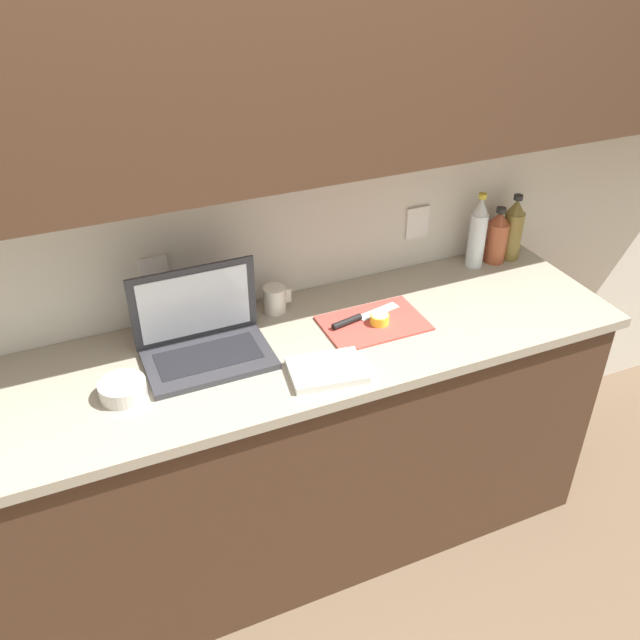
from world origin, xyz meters
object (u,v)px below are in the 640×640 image
object	(u,v)px
bottle_green_soda	(478,233)
bottle_water_clear	(513,230)
cutting_board	(374,323)
measuring_cup	(275,299)
lemon_half_cut	(379,319)
laptop	(203,336)
bowl_white	(123,389)
bottle_oil_tall	(497,237)
knife	(355,319)

from	to	relation	value
bottle_green_soda	bottle_water_clear	bearing A→B (deg)	-0.00
cutting_board	measuring_cup	world-z (taller)	measuring_cup
bottle_water_clear	lemon_half_cut	bearing A→B (deg)	-161.86
laptop	bowl_white	bearing A→B (deg)	-157.08
laptop	bottle_oil_tall	world-z (taller)	laptop
bottle_green_soda	bowl_white	distance (m)	1.38
cutting_board	bottle_water_clear	size ratio (longest dim) A/B	1.31
laptop	measuring_cup	xyz separation A→B (m)	(0.29, 0.14, -0.02)
bottle_water_clear	cutting_board	bearing A→B (deg)	-163.10
laptop	bottle_green_soda	xyz separation A→B (m)	(1.08, 0.15, 0.07)
laptop	bottle_green_soda	bearing A→B (deg)	7.84
measuring_cup	bowl_white	distance (m)	0.61
bottle_oil_tall	measuring_cup	xyz separation A→B (m)	(-0.89, -0.00, -0.05)
laptop	bottle_water_clear	xyz separation A→B (m)	(1.25, 0.15, 0.06)
bottle_water_clear	knife	bearing A→B (deg)	-166.38
bottle_oil_tall	cutting_board	bearing A→B (deg)	-161.36
measuring_cup	lemon_half_cut	bearing A→B (deg)	-37.79
laptop	measuring_cup	world-z (taller)	laptop
lemon_half_cut	measuring_cup	xyz separation A→B (m)	(-0.28, 0.22, 0.02)
lemon_half_cut	bowl_white	distance (m)	0.83
bottle_oil_tall	bowl_white	size ratio (longest dim) A/B	1.63
bottle_green_soda	bottle_water_clear	distance (m)	0.16
bottle_oil_tall	measuring_cup	world-z (taller)	bottle_oil_tall
knife	bottle_oil_tall	bearing A→B (deg)	3.15
bottle_green_soda	bottle_oil_tall	world-z (taller)	bottle_green_soda
lemon_half_cut	bottle_water_clear	xyz separation A→B (m)	(0.68, 0.22, 0.09)
measuring_cup	bottle_water_clear	bearing A→B (deg)	0.24
bottle_green_soda	cutting_board	bearing A→B (deg)	-158.41
cutting_board	measuring_cup	xyz separation A→B (m)	(-0.27, 0.21, 0.04)
laptop	bottle_water_clear	world-z (taller)	laptop
laptop	bottle_green_soda	world-z (taller)	bottle_green_soda
cutting_board	bowl_white	xyz separation A→B (m)	(-0.82, -0.05, 0.02)
bowl_white	bottle_oil_tall	bearing A→B (deg)	10.11
bottle_oil_tall	bottle_water_clear	bearing A→B (deg)	0.00
bottle_green_soda	bottle_oil_tall	size ratio (longest dim) A/B	1.33
bowl_white	bottle_water_clear	bearing A→B (deg)	9.66
laptop	bottle_water_clear	size ratio (longest dim) A/B	1.52
cutting_board	bottle_oil_tall	xyz separation A→B (m)	(0.62, 0.21, 0.09)
bottle_green_soda	laptop	bearing A→B (deg)	-172.33
cutting_board	bottle_water_clear	world-z (taller)	bottle_water_clear
lemon_half_cut	bottle_green_soda	bearing A→B (deg)	23.25
laptop	bowl_white	world-z (taller)	laptop
measuring_cup	bowl_white	xyz separation A→B (m)	(-0.55, -0.25, -0.02)
bottle_water_clear	bottle_green_soda	bearing A→B (deg)	180.00
cutting_board	bottle_green_soda	bearing A→B (deg)	21.59
cutting_board	bottle_oil_tall	distance (m)	0.67
bottle_water_clear	bowl_white	distance (m)	1.54
laptop	cutting_board	distance (m)	0.56
bottle_green_soda	measuring_cup	xyz separation A→B (m)	(-0.80, -0.00, -0.09)
lemon_half_cut	knife	bearing A→B (deg)	149.74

